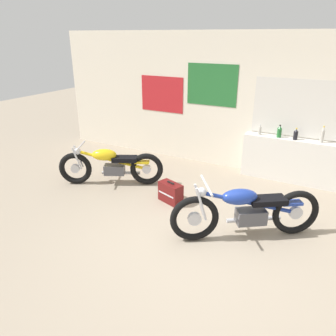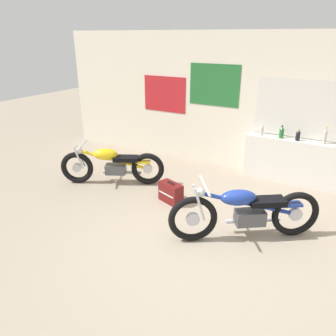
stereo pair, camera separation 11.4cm
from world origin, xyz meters
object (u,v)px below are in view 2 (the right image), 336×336
Objects in this scene: motorcycle_yellow at (112,165)px; bottle_center at (298,135)px; bottle_leftmost at (262,131)px; bottle_right_center at (325,136)px; bottle_left_center at (282,133)px; hard_case_darkred at (171,193)px; motorcycle_blue at (245,212)px.

bottle_center is at bearing 30.29° from motorcycle_yellow.
bottle_center reaches higher than bottle_leftmost.
bottle_right_center is (1.13, 0.01, 0.05)m from bottle_leftmost.
bottle_left_center is at bearing -178.72° from bottle_right_center.
bottle_right_center is 0.66× the size of hard_case_darkred.
bottle_leftmost is 0.38m from bottle_left_center.
bottle_leftmost is 0.66× the size of bottle_right_center.
bottle_center is at bearing -1.85° from bottle_leftmost.
motorcycle_blue is (0.07, -2.32, -0.56)m from bottle_left_center.
hard_case_darkred is at bearing -4.71° from motorcycle_yellow.
bottle_center is 0.12× the size of motorcycle_blue.
bottle_left_center is 3.31m from motorcycle_yellow.
motorcycle_blue is (0.45, -2.33, -0.54)m from bottle_leftmost.
motorcycle_yellow is 1.38m from hard_case_darkred.
motorcycle_yellow is at bearing 175.29° from hard_case_darkred.
bottle_center is 2.63m from hard_case_darkred.
bottle_left_center is 1.09× the size of bottle_center.
motorcycle_yellow is (-2.79, 0.54, -0.03)m from motorcycle_blue.
hard_case_darkred is at bearing -125.79° from bottle_left_center.
bottle_center reaches higher than motorcycle_yellow.
hard_case_darkred is at bearing -138.00° from bottle_right_center.
bottle_left_center reaches higher than hard_case_darkred.
bottle_left_center reaches higher than bottle_center.
bottle_left_center is 0.51× the size of hard_case_darkred.
bottle_leftmost is 1.13m from bottle_right_center.
bottle_center is 0.46m from bottle_right_center.
motorcycle_blue is at bearing -88.26° from bottle_left_center.
bottle_left_center is at bearing 177.83° from bottle_center.
motorcycle_blue is at bearing -79.14° from bottle_leftmost.
hard_case_darkred is (-0.99, -1.90, -0.78)m from bottle_leftmost.
bottle_center is 2.38m from motorcycle_blue.
bottle_leftmost is at bearing 62.57° from hard_case_darkred.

